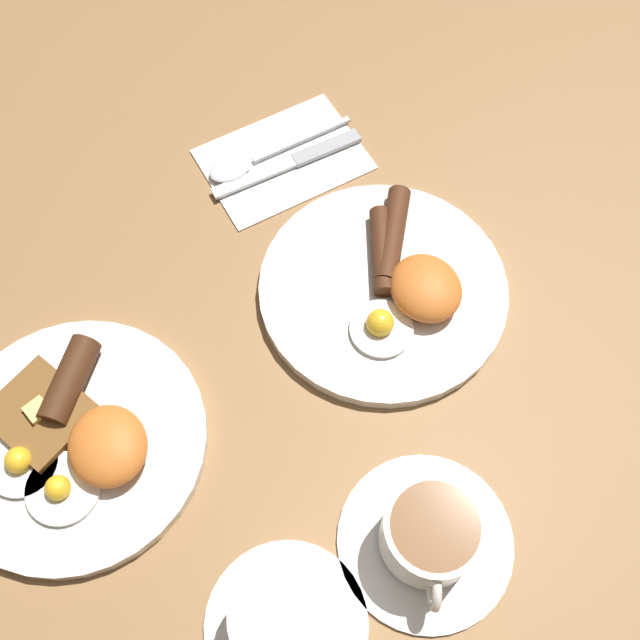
{
  "coord_description": "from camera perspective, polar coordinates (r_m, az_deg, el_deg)",
  "views": [
    {
      "loc": [
        -0.32,
        0.21,
        0.69
      ],
      "look_at": [
        -0.02,
        0.08,
        0.03
      ],
      "focal_mm": 42.0,
      "sensor_mm": 36.0,
      "label": 1
    }
  ],
  "objects": [
    {
      "name": "ground_plane",
      "position": [
        0.79,
        4.76,
        2.08
      ],
      "size": [
        3.0,
        3.0,
        0.0
      ],
      "primitive_type": "plane",
      "color": "olive"
    },
    {
      "name": "breakfast_plate_near",
      "position": [
        0.78,
        5.3,
        2.59
      ],
      "size": [
        0.26,
        0.26,
        0.05
      ],
      "color": "silver",
      "rests_on": "ground_plane"
    },
    {
      "name": "breakfast_plate_far",
      "position": [
        0.75,
        -18.15,
        -8.57
      ],
      "size": [
        0.25,
        0.25,
        0.05
      ],
      "color": "silver",
      "rests_on": "ground_plane"
    },
    {
      "name": "teacup_near",
      "position": [
        0.68,
        8.31,
        -16.0
      ],
      "size": [
        0.16,
        0.16,
        0.07
      ],
      "color": "silver",
      "rests_on": "ground_plane"
    },
    {
      "name": "teacup_far",
      "position": [
        0.66,
        -2.74,
        -22.04
      ],
      "size": [
        0.14,
        0.14,
        0.07
      ],
      "color": "silver",
      "rests_on": "ground_plane"
    },
    {
      "name": "napkin",
      "position": [
        0.88,
        -2.81,
        12.17
      ],
      "size": [
        0.15,
        0.19,
        0.01
      ],
      "primitive_type": "cube",
      "rotation": [
        0.0,
        0.0,
        0.1
      ],
      "color": "white",
      "rests_on": "ground_plane"
    },
    {
      "name": "knife",
      "position": [
        0.88,
        -1.87,
        12.07
      ],
      "size": [
        0.03,
        0.19,
        0.01
      ],
      "rotation": [
        0.0,
        0.0,
        1.64
      ],
      "color": "silver",
      "rests_on": "napkin"
    },
    {
      "name": "spoon",
      "position": [
        0.88,
        -5.79,
        11.82
      ],
      "size": [
        0.04,
        0.18,
        0.01
      ],
      "rotation": [
        0.0,
        0.0,
        1.67
      ],
      "color": "silver",
      "rests_on": "napkin"
    }
  ]
}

